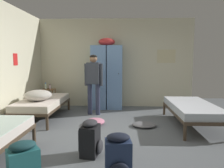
{
  "coord_description": "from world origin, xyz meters",
  "views": [
    {
      "loc": [
        0.18,
        -4.1,
        1.44
      ],
      "look_at": [
        0.0,
        0.25,
        0.95
      ],
      "focal_mm": 34.49,
      "sensor_mm": 36.0,
      "label": 1
    }
  ],
  "objects": [
    {
      "name": "backpack_black",
      "position": [
        -0.27,
        -0.99,
        0.26
      ],
      "size": [
        0.37,
        0.36,
        0.55
      ],
      "color": "black",
      "rests_on": "ground_plane"
    },
    {
      "name": "room_backdrop",
      "position": [
        -1.2,
        1.23,
        1.34
      ],
      "size": [
        4.72,
        5.08,
        2.68
      ],
      "color": "beige",
      "rests_on": "ground_plane"
    },
    {
      "name": "person_traveler",
      "position": [
        -0.53,
        1.47,
        0.95
      ],
      "size": [
        0.49,
        0.26,
        1.57
      ],
      "color": "#2D334C",
      "rests_on": "ground_plane"
    },
    {
      "name": "clothes_pile_pink",
      "position": [
        -0.39,
        0.55,
        0.07
      ],
      "size": [
        0.42,
        0.46,
        0.14
      ],
      "color": "pink",
      "rests_on": "ground_plane"
    },
    {
      "name": "backpack_teal",
      "position": [
        -0.89,
        -1.87,
        0.26
      ],
      "size": [
        0.41,
        0.42,
        0.55
      ],
      "color": "#23666B",
      "rests_on": "ground_plane"
    },
    {
      "name": "bed_left_rear",
      "position": [
        -1.75,
        1.05,
        0.38
      ],
      "size": [
        0.9,
        1.9,
        0.49
      ],
      "color": "#473828",
      "rests_on": "ground_plane"
    },
    {
      "name": "water_bottle",
      "position": [
        -2.08,
        2.22,
        0.66
      ],
      "size": [
        0.06,
        0.06,
        0.19
      ],
      "color": "silver",
      "rests_on": "shelf_unit"
    },
    {
      "name": "locker_bank",
      "position": [
        -0.23,
        2.23,
        0.97
      ],
      "size": [
        0.9,
        0.55,
        2.07
      ],
      "color": "#6B93C6",
      "rests_on": "ground_plane"
    },
    {
      "name": "shelf_unit",
      "position": [
        -2.0,
        2.2,
        0.35
      ],
      "size": [
        0.38,
        0.3,
        0.57
      ],
      "color": "brown",
      "rests_on": "ground_plane"
    },
    {
      "name": "bedding_heap",
      "position": [
        -1.76,
        0.81,
        0.62
      ],
      "size": [
        0.63,
        0.64,
        0.25
      ],
      "color": "#B7B2A8",
      "rests_on": "bed_left_rear"
    },
    {
      "name": "lotion_bottle",
      "position": [
        -1.93,
        2.16,
        0.64
      ],
      "size": [
        0.05,
        0.05,
        0.16
      ],
      "color": "beige",
      "rests_on": "shelf_unit"
    },
    {
      "name": "ground_plane",
      "position": [
        0.0,
        0.0,
        0.0
      ],
      "size": [
        8.04,
        8.04,
        0.0
      ],
      "primitive_type": "plane",
      "color": "slate"
    },
    {
      "name": "backpack_navy",
      "position": [
        0.15,
        -1.58,
        0.26
      ],
      "size": [
        0.34,
        0.36,
        0.55
      ],
      "color": "navy",
      "rests_on": "ground_plane"
    },
    {
      "name": "bed_right",
      "position": [
        1.75,
        0.59,
        0.38
      ],
      "size": [
        0.9,
        1.9,
        0.49
      ],
      "color": "#473828",
      "rests_on": "ground_plane"
    },
    {
      "name": "clothes_pile_grey",
      "position": [
        0.69,
        0.46,
        0.04
      ],
      "size": [
        0.52,
        0.44,
        0.09
      ],
      "color": "slate",
      "rests_on": "ground_plane"
    }
  ]
}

